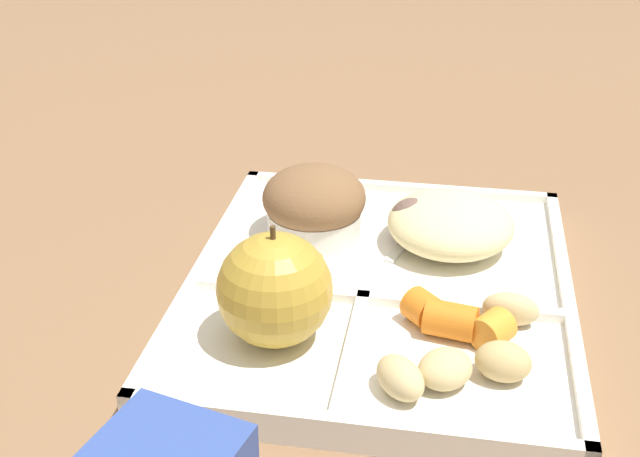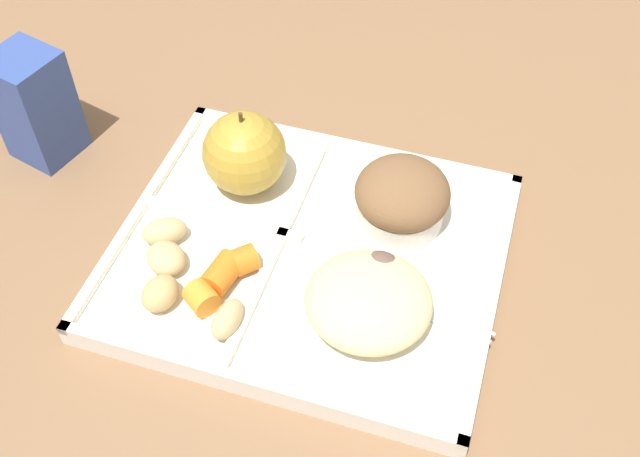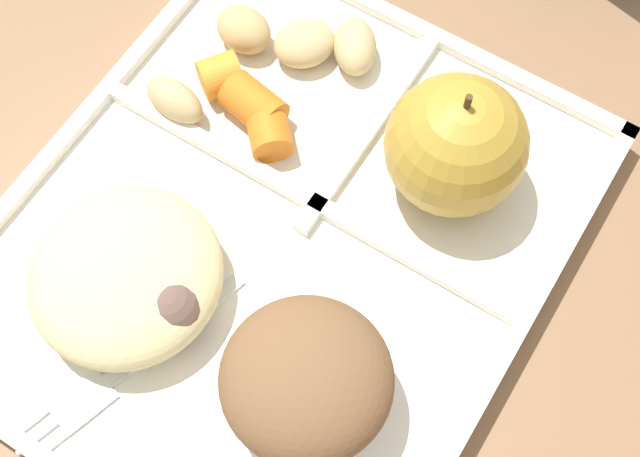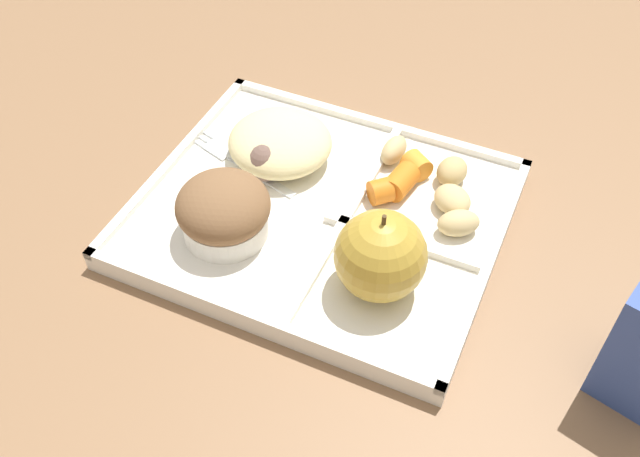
% 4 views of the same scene
% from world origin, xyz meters
% --- Properties ---
extents(ground, '(6.00, 6.00, 0.00)m').
position_xyz_m(ground, '(0.00, 0.00, 0.00)').
color(ground, '#846042').
extents(lunch_tray, '(0.33, 0.28, 0.02)m').
position_xyz_m(lunch_tray, '(-0.00, 0.00, 0.01)').
color(lunch_tray, white).
rests_on(lunch_tray, ground).
extents(green_apple, '(0.08, 0.08, 0.09)m').
position_xyz_m(green_apple, '(-0.08, 0.06, 0.05)').
color(green_apple, '#B79333').
rests_on(green_apple, lunch_tray).
extents(bran_muffin, '(0.08, 0.08, 0.06)m').
position_xyz_m(bran_muffin, '(0.07, 0.06, 0.04)').
color(bran_muffin, silver).
rests_on(bran_muffin, lunch_tray).
extents(carrot_slice_center, '(0.03, 0.03, 0.02)m').
position_xyz_m(carrot_slice_center, '(-0.06, -0.08, 0.03)').
color(carrot_slice_center, orange).
rests_on(carrot_slice_center, lunch_tray).
extents(carrot_slice_near_corner, '(0.03, 0.03, 0.02)m').
position_xyz_m(carrot_slice_near_corner, '(-0.05, -0.03, 0.03)').
color(carrot_slice_near_corner, orange).
rests_on(carrot_slice_near_corner, lunch_tray).
extents(carrot_slice_small, '(0.03, 0.04, 0.02)m').
position_xyz_m(carrot_slice_small, '(-0.06, -0.05, 0.03)').
color(carrot_slice_small, orange).
rests_on(carrot_slice_small, lunch_tray).
extents(potato_chunk_small, '(0.03, 0.04, 0.03)m').
position_xyz_m(potato_chunk_small, '(-0.10, -0.09, 0.03)').
color(potato_chunk_small, tan).
rests_on(potato_chunk_small, lunch_tray).
extents(potato_chunk_wedge, '(0.02, 0.04, 0.02)m').
position_xyz_m(potato_chunk_wedge, '(-0.04, -0.09, 0.03)').
color(potato_chunk_wedge, tan).
rests_on(potato_chunk_wedge, lunch_tray).
extents(potato_chunk_golden, '(0.05, 0.05, 0.02)m').
position_xyz_m(potato_chunk_golden, '(-0.11, -0.05, 0.03)').
color(potato_chunk_golden, tan).
rests_on(potato_chunk_golden, lunch_tray).
extents(potato_chunk_large, '(0.05, 0.04, 0.02)m').
position_xyz_m(potato_chunk_large, '(-0.12, -0.03, 0.03)').
color(potato_chunk_large, tan).
rests_on(potato_chunk_large, lunch_tray).
extents(egg_noodle_pile, '(0.10, 0.10, 0.04)m').
position_xyz_m(egg_noodle_pile, '(0.07, -0.05, 0.04)').
color(egg_noodle_pile, beige).
rests_on(egg_noodle_pile, lunch_tray).
extents(meatball_back, '(0.04, 0.04, 0.04)m').
position_xyz_m(meatball_back, '(0.08, -0.06, 0.03)').
color(meatball_back, '#755B4C').
rests_on(meatball_back, lunch_tray).
extents(meatball_side, '(0.03, 0.03, 0.03)m').
position_xyz_m(meatball_side, '(0.09, -0.04, 0.03)').
color(meatball_side, '#755B4C').
rests_on(meatball_side, lunch_tray).
extents(meatball_center, '(0.03, 0.03, 0.03)m').
position_xyz_m(meatball_center, '(0.07, -0.05, 0.03)').
color(meatball_center, brown).
rests_on(meatball_center, lunch_tray).
extents(meatball_front, '(0.04, 0.04, 0.04)m').
position_xyz_m(meatball_front, '(0.07, -0.02, 0.03)').
color(meatball_front, brown).
rests_on(meatball_front, lunch_tray).
extents(plastic_fork, '(0.14, 0.05, 0.00)m').
position_xyz_m(plastic_fork, '(0.11, -0.03, 0.02)').
color(plastic_fork, silver).
rests_on(plastic_fork, lunch_tray).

